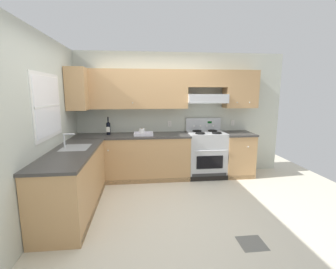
{
  "coord_description": "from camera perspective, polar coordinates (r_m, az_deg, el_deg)",
  "views": [
    {
      "loc": [
        -0.23,
        -3.47,
        1.75
      ],
      "look_at": [
        0.23,
        0.7,
        1.0
      ],
      "focal_mm": 25.6,
      "sensor_mm": 36.0,
      "label": 1
    }
  ],
  "objects": [
    {
      "name": "wine_bottle",
      "position": [
        4.88,
        -14.02,
        1.58
      ],
      "size": [
        0.08,
        0.08,
        0.35
      ],
      "color": "black",
      "rests_on": "counter_back_run"
    },
    {
      "name": "counter_back_run",
      "position": [
        4.9,
        -2.96,
        -5.27
      ],
      "size": [
        3.6,
        0.65,
        0.91
      ],
      "color": "tan",
      "rests_on": "ground_plane"
    },
    {
      "name": "stove",
      "position": [
        5.07,
        9.01,
        -4.54
      ],
      "size": [
        0.76,
        0.62,
        1.2
      ],
      "color": "#B7BABC",
      "rests_on": "ground_plane"
    },
    {
      "name": "paper_towel_roll",
      "position": [
        4.83,
        -6.22,
        0.76
      ],
      "size": [
        0.11,
        0.11,
        0.12
      ],
      "color": "white",
      "rests_on": "counter_back_run"
    },
    {
      "name": "wall_back",
      "position": [
        5.05,
        0.85,
        7.05
      ],
      "size": [
        4.68,
        0.57,
        2.55
      ],
      "color": "beige",
      "rests_on": "ground_plane"
    },
    {
      "name": "ground_plane",
      "position": [
        3.89,
        -2.34,
        -16.58
      ],
      "size": [
        7.04,
        7.04,
        0.0
      ],
      "primitive_type": "plane",
      "color": "beige"
    },
    {
      "name": "wall_left",
      "position": [
        3.96,
        -26.38,
        3.19
      ],
      "size": [
        0.47,
        4.0,
        2.55
      ],
      "color": "beige",
      "rests_on": "ground_plane"
    },
    {
      "name": "floor_accent_tile",
      "position": [
        3.23,
        19.34,
        -23.22
      ],
      "size": [
        0.3,
        0.3,
        0.01
      ],
      "primitive_type": "cube",
      "color": "slate",
      "rests_on": "ground_plane"
    },
    {
      "name": "counter_left_run",
      "position": [
        3.84,
        -21.54,
        -10.23
      ],
      "size": [
        0.63,
        1.91,
        1.13
      ],
      "color": "tan",
      "rests_on": "ground_plane"
    },
    {
      "name": "bowl",
      "position": [
        4.7,
        -5.85,
        0.03
      ],
      "size": [
        0.37,
        0.24,
        0.06
      ],
      "color": "silver",
      "rests_on": "counter_back_run"
    }
  ]
}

